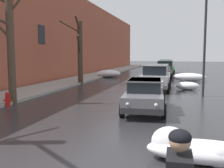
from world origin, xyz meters
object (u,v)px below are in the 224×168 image
object	(u,v)px
suv_silver_parked_kerbside_close	(156,76)
suv_green_parked_far_down_block	(166,68)
sedan_maroon_parked_kerbside_mid	(160,73)
sedan_grey_approaching_near_lane	(145,95)
fire_hydrant	(8,99)
suv_black_queued_behind_truck	(166,66)
bare_tree_mid_block	(80,51)
street_lamp_post	(205,38)
bare_tree_second_along_sidewalk	(9,38)

from	to	relation	value
suv_silver_parked_kerbside_close	suv_green_parked_far_down_block	xyz separation A→B (m)	(-0.04, 13.03, 0.00)
sedan_maroon_parked_kerbside_mid	suv_green_parked_far_down_block	size ratio (longest dim) A/B	0.88
sedan_grey_approaching_near_lane	sedan_maroon_parked_kerbside_mid	distance (m)	14.67
suv_green_parked_far_down_block	fire_hydrant	world-z (taller)	suv_green_parked_far_down_block
suv_black_queued_behind_truck	bare_tree_mid_block	bearing A→B (deg)	-110.61
suv_black_queued_behind_truck	street_lamp_post	size ratio (longest dim) A/B	0.73
suv_silver_parked_kerbside_close	fire_hydrant	xyz separation A→B (m)	(-6.44, -7.82, -0.63)
street_lamp_post	suv_black_queued_behind_truck	bearing A→B (deg)	98.84
suv_silver_parked_kerbside_close	fire_hydrant	bearing A→B (deg)	-129.50
bare_tree_second_along_sidewalk	fire_hydrant	bearing A→B (deg)	-70.30
bare_tree_mid_block	suv_black_queued_behind_truck	world-z (taller)	bare_tree_mid_block
suv_green_parked_far_down_block	suv_silver_parked_kerbside_close	bearing A→B (deg)	-89.82
sedan_maroon_parked_kerbside_mid	suv_green_parked_far_down_block	bearing A→B (deg)	88.09
sedan_maroon_parked_kerbside_mid	suv_green_parked_far_down_block	distance (m)	5.65
fire_hydrant	sedan_maroon_parked_kerbside_mid	bearing A→B (deg)	67.77
suv_silver_parked_kerbside_close	sedan_maroon_parked_kerbside_mid	distance (m)	7.39
bare_tree_second_along_sidewalk	suv_green_parked_far_down_block	size ratio (longest dim) A/B	1.28
fire_hydrant	street_lamp_post	world-z (taller)	street_lamp_post
fire_hydrant	street_lamp_post	distance (m)	11.40
sedan_maroon_parked_kerbside_mid	fire_hydrant	size ratio (longest dim) A/B	6.01
suv_black_queued_behind_truck	fire_hydrant	distance (m)	27.56
bare_tree_mid_block	bare_tree_second_along_sidewalk	bearing A→B (deg)	-90.33
bare_tree_mid_block	sedan_maroon_parked_kerbside_mid	world-z (taller)	bare_tree_mid_block
suv_silver_parked_kerbside_close	sedan_maroon_parked_kerbside_mid	xyz separation A→B (m)	(-0.23, 7.39, -0.23)
bare_tree_mid_block	suv_silver_parked_kerbside_close	world-z (taller)	bare_tree_mid_block
sedan_grey_approaching_near_lane	suv_black_queued_behind_truck	xyz separation A→B (m)	(-0.45, 26.32, 0.24)
fire_hydrant	street_lamp_post	size ratio (longest dim) A/B	0.11
suv_green_parked_far_down_block	suv_black_queued_behind_truck	size ratio (longest dim) A/B	1.07
bare_tree_mid_block	suv_green_parked_far_down_block	size ratio (longest dim) A/B	1.15
bare_tree_mid_block	suv_green_parked_far_down_block	world-z (taller)	bare_tree_mid_block
bare_tree_second_along_sidewalk	fire_hydrant	xyz separation A→B (m)	(0.22, -0.62, -2.98)
bare_tree_mid_block	sedan_grey_approaching_near_lane	xyz separation A→B (m)	(6.75, -9.57, -2.09)
suv_black_queued_behind_truck	fire_hydrant	world-z (taller)	suv_black_queued_behind_truck
bare_tree_second_along_sidewalk	bare_tree_mid_block	world-z (taller)	bare_tree_second_along_sidewalk
bare_tree_mid_block	fire_hydrant	bearing A→B (deg)	-89.06
fire_hydrant	suv_black_queued_behind_truck	bearing A→B (deg)	77.14
sedan_maroon_parked_kerbside_mid	suv_black_queued_behind_truck	distance (m)	11.65
bare_tree_second_along_sidewalk	bare_tree_mid_block	bearing A→B (deg)	89.67
sedan_maroon_parked_kerbside_mid	bare_tree_second_along_sidewalk	bearing A→B (deg)	-113.81
sedan_maroon_parked_kerbside_mid	bare_tree_mid_block	bearing A→B (deg)	-141.41
street_lamp_post	suv_silver_parked_kerbside_close	bearing A→B (deg)	143.18
bare_tree_second_along_sidewalk	sedan_grey_approaching_near_lane	xyz separation A→B (m)	(6.80, -0.08, -2.59)
sedan_grey_approaching_near_lane	street_lamp_post	bearing A→B (deg)	60.46
bare_tree_second_along_sidewalk	suv_black_queued_behind_truck	bearing A→B (deg)	76.39
bare_tree_mid_block	suv_silver_parked_kerbside_close	bearing A→B (deg)	-19.15
sedan_maroon_parked_kerbside_mid	suv_black_queued_behind_truck	bearing A→B (deg)	90.42
bare_tree_second_along_sidewalk	suv_green_parked_far_down_block	distance (m)	21.42
sedan_grey_approaching_near_lane	suv_black_queued_behind_truck	size ratio (longest dim) A/B	0.92
suv_green_parked_far_down_block	fire_hydrant	bearing A→B (deg)	-107.07
suv_silver_parked_kerbside_close	sedan_maroon_parked_kerbside_mid	world-z (taller)	suv_silver_parked_kerbside_close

